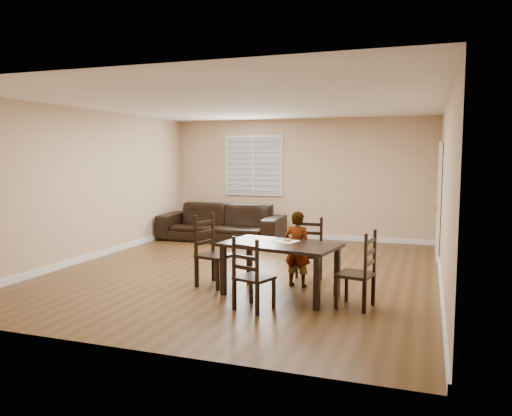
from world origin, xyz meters
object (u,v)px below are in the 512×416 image
at_px(chair_right, 365,274).
at_px(sofa, 222,222).
at_px(chair_far, 249,278).
at_px(donut, 287,240).
at_px(chair_left, 209,253).
at_px(dining_table, 280,250).
at_px(chair_near, 308,252).
at_px(child, 298,249).

distance_m(chair_right, sofa, 5.43).
relative_size(chair_far, donut, 8.09).
xyz_separation_m(chair_left, donut, (1.20, -0.06, 0.27)).
distance_m(chair_far, chair_left, 1.41).
bearing_deg(sofa, chair_left, -71.67).
bearing_deg(dining_table, sofa, 133.57).
bearing_deg(chair_right, chair_left, -90.61).
relative_size(chair_right, donut, 8.57).
relative_size(dining_table, sofa, 0.60).
distance_m(chair_far, donut, 1.03).
distance_m(chair_near, chair_left, 1.50).
relative_size(dining_table, donut, 14.69).
relative_size(chair_left, sofa, 0.37).
height_order(chair_left, sofa, chair_left).
height_order(chair_far, child, child).
bearing_deg(sofa, dining_table, -58.98).
relative_size(chair_right, sofa, 0.35).
bearing_deg(chair_right, dining_table, -90.44).
bearing_deg(child, chair_near, -90.41).
bearing_deg(dining_table, chair_right, 0.05).
bearing_deg(chair_left, chair_right, -87.38).
distance_m(chair_left, donut, 1.23).
relative_size(child, sofa, 0.40).
bearing_deg(child, chair_left, 21.72).
bearing_deg(chair_right, chair_near, -129.79).
height_order(dining_table, chair_right, chair_right).
bearing_deg(chair_near, sofa, 132.88).
bearing_deg(chair_near, donut, -97.48).
bearing_deg(donut, child, 82.28).
xyz_separation_m(child, donut, (-0.05, -0.38, 0.19)).
relative_size(dining_table, chair_left, 1.61).
distance_m(chair_left, child, 1.29).
bearing_deg(donut, chair_near, 82.28).
bearing_deg(chair_left, donut, -79.35).
bearing_deg(chair_right, chair_far, -56.18).
distance_m(chair_near, donut, 0.86).
bearing_deg(sofa, child, -53.77).
bearing_deg(child, chair_right, 151.40).
bearing_deg(chair_far, chair_near, -81.51).
relative_size(dining_table, child, 1.51).
height_order(donut, sofa, sofa).
xyz_separation_m(child, sofa, (-2.58, 3.28, -0.15)).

